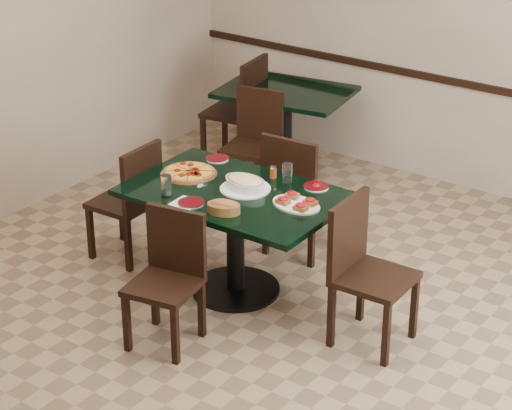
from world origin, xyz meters
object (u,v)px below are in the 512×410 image
Objects in this scene: chair_far at (296,188)px; chair_right at (363,264)px; lasagna_casserole at (245,183)px; pepperoni_pizza at (189,173)px; bruschetta_platter at (296,202)px; chair_left at (132,196)px; chair_near at (169,271)px; back_chair_left at (242,105)px; main_table at (235,216)px; bread_basket at (224,207)px; back_chair_near at (255,137)px; back_table at (285,115)px.

chair_right is at bearing 140.31° from chair_far.
pepperoni_pizza is at bearing -169.61° from lasagna_casserole.
bruschetta_platter is at bearing 1.40° from pepperoni_pizza.
chair_left is at bearing 34.59° from chair_far.
chair_right is 1.88m from chair_left.
chair_far is at bearing 78.62° from chair_near.
chair_right is 0.97× the size of back_chair_left.
main_table is at bearing -112.38° from lasagna_casserole.
pepperoni_pizza is at bearing 17.43° from back_chair_left.
main_table is at bearing 87.83° from chair_right.
chair_near is 0.88× the size of back_chair_left.
bruschetta_platter is (0.45, 0.05, 0.21)m from main_table.
main_table is at bearing 90.40° from chair_left.
bread_basket is at bearing 92.24° from chair_far.
pepperoni_pizza is 0.46m from lasagna_casserole.
back_chair_left is 2.56× the size of bruschetta_platter.
chair_right is at bearing -1.37° from bread_basket.
chair_far reaches higher than bruschetta_platter.
pepperoni_pizza is at bearing 51.57° from chair_far.
pepperoni_pizza is at bearing -83.12° from back_chair_near.
back_table is at bearing 104.47° from pepperoni_pizza.
chair_far is at bearing 76.00° from bread_basket.
chair_right is at bearing 1.60° from lasagna_casserole.
back_table is 1.26× the size of chair_right.
chair_right reaches higher than back_chair_near.
lasagna_casserole is 0.41m from bruschetta_platter.
bread_basket is at bearing -70.70° from back_chair_near.
back_chair_left is 2.89× the size of lasagna_casserole.
bread_basket reaches higher than back_table.
back_chair_left is 2.61m from bread_basket.
chair_right is (0.95, -0.69, -0.00)m from chair_far.
back_chair_left is at bearing 124.72° from back_chair_near.
main_table is at bearing 26.53° from back_chair_left.
back_chair_left is at bearing 49.36° from chair_right.
chair_right reaches higher than back_table.
chair_right is 1.06× the size of chair_left.
pepperoni_pizza is (-1.41, 0.04, 0.24)m from chair_right.
chair_far is 2.49× the size of bruschetta_platter.
lasagna_casserole is at bearing 4.15° from pepperoni_pizza.
chair_far reaches higher than chair_left.
chair_near is (0.02, -0.70, -0.09)m from main_table.
main_table is 3.76× the size of bruschetta_platter.
chair_right is 2.80× the size of lasagna_casserole.
back_chair_near reaches higher than bruschetta_platter.
chair_far is 1.18m from chair_right.
back_chair_near is at bearing 120.42° from main_table.
main_table is 0.69m from chair_far.
back_chair_left reaches higher than pepperoni_pizza.
chair_left is at bearing -167.18° from bruschetta_platter.
lasagna_casserole is at bearing 77.92° from chair_near.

